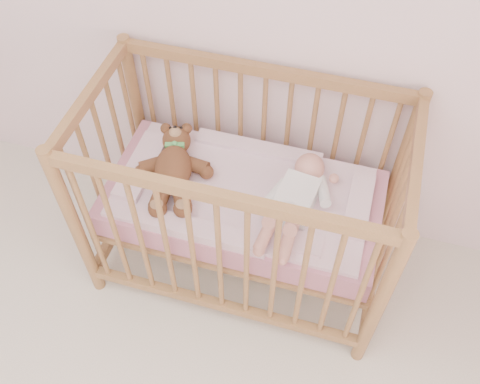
% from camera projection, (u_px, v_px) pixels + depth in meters
% --- Properties ---
extents(crib, '(1.36, 0.76, 1.00)m').
position_uv_depth(crib, '(243.00, 200.00, 2.40)').
color(crib, '#A26E45').
rests_on(crib, floor).
extents(mattress, '(1.22, 0.62, 0.13)m').
position_uv_depth(mattress, '(243.00, 202.00, 2.41)').
color(mattress, '#CD8090').
rests_on(mattress, crib).
extents(blanket, '(1.10, 0.58, 0.06)m').
position_uv_depth(blanket, '(243.00, 192.00, 2.35)').
color(blanket, '#F5A9C7').
rests_on(blanket, mattress).
extents(baby, '(0.36, 0.62, 0.14)m').
position_uv_depth(baby, '(296.00, 197.00, 2.24)').
color(baby, white).
rests_on(baby, blanket).
extents(teddy_bear, '(0.49, 0.60, 0.14)m').
position_uv_depth(teddy_bear, '(173.00, 168.00, 2.33)').
color(teddy_bear, brown).
rests_on(teddy_bear, blanket).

